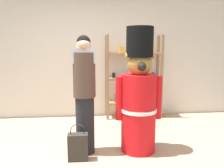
% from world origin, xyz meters
% --- Properties ---
extents(ground_plane, '(6.40, 6.40, 0.00)m').
position_xyz_m(ground_plane, '(0.00, 0.00, 0.00)').
color(ground_plane, tan).
extents(back_wall, '(6.40, 0.12, 2.60)m').
position_xyz_m(back_wall, '(0.00, 2.20, 1.30)').
color(back_wall, silver).
rests_on(back_wall, ground_plane).
extents(merchandise_shelf, '(1.19, 0.35, 1.76)m').
position_xyz_m(merchandise_shelf, '(0.87, 1.98, 0.90)').
color(merchandise_shelf, '#93704C').
rests_on(merchandise_shelf, ground_plane).
extents(teddy_bear_guard, '(0.68, 0.52, 1.79)m').
position_xyz_m(teddy_bear_guard, '(0.62, 0.31, 0.80)').
color(teddy_bear_guard, red).
rests_on(teddy_bear_guard, ground_plane).
extents(person_shopper, '(0.33, 0.31, 1.67)m').
position_xyz_m(person_shopper, '(-0.15, 0.32, 0.88)').
color(person_shopper, black).
rests_on(person_shopper, ground_plane).
extents(shopping_bag, '(0.27, 0.14, 0.51)m').
position_xyz_m(shopping_bag, '(-0.25, 0.09, 0.19)').
color(shopping_bag, '#332D28').
rests_on(shopping_bag, ground_plane).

